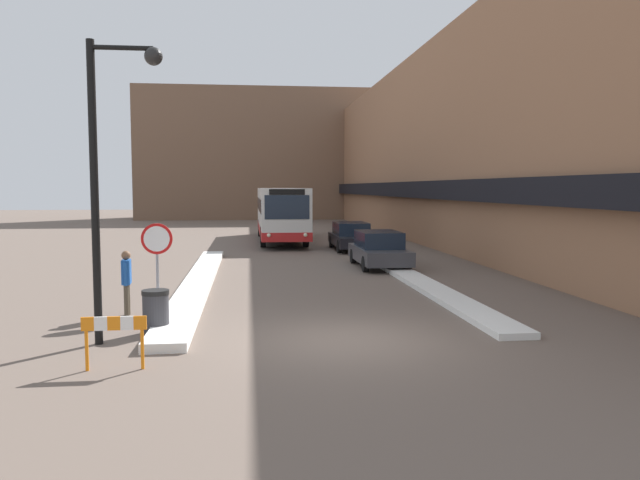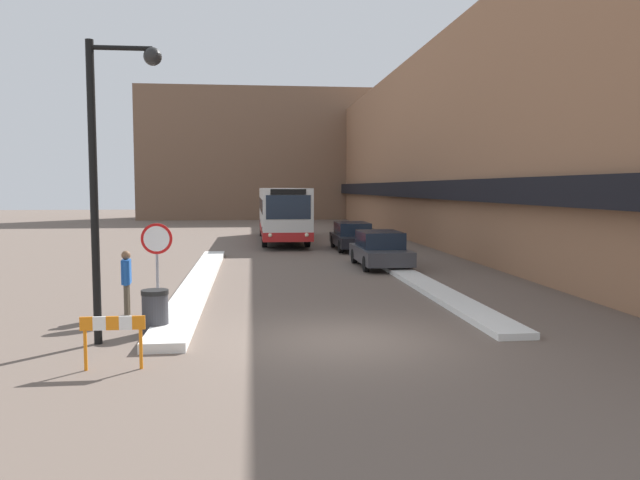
# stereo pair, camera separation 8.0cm
# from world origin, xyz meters

# --- Properties ---
(ground_plane) EXTENTS (160.00, 160.00, 0.00)m
(ground_plane) POSITION_xyz_m (0.00, 0.00, 0.00)
(ground_plane) COLOR #66564C
(building_row_right) EXTENTS (5.50, 60.00, 10.85)m
(building_row_right) POSITION_xyz_m (9.98, 24.00, 5.41)
(building_row_right) COLOR #996B4C
(building_row_right) RESTS_ON ground_plane
(building_backdrop_far) EXTENTS (26.00, 8.00, 13.01)m
(building_backdrop_far) POSITION_xyz_m (0.00, 52.86, 6.51)
(building_backdrop_far) COLOR brown
(building_backdrop_far) RESTS_ON ground_plane
(snow_bank_left) EXTENTS (0.90, 17.37, 0.20)m
(snow_bank_left) POSITION_xyz_m (-3.60, 8.00, 0.10)
(snow_bank_left) COLOR silver
(snow_bank_left) RESTS_ON ground_plane
(snow_bank_right) EXTENTS (0.90, 17.32, 0.15)m
(snow_bank_right) POSITION_xyz_m (3.60, 8.21, 0.08)
(snow_bank_right) COLOR silver
(snow_bank_right) RESTS_ON ground_plane
(city_bus) EXTENTS (2.56, 12.41, 3.13)m
(city_bus) POSITION_xyz_m (-0.07, 24.26, 1.72)
(city_bus) COLOR silver
(city_bus) RESTS_ON ground_plane
(parked_car_front) EXTENTS (1.84, 4.38, 1.42)m
(parked_car_front) POSITION_xyz_m (3.20, 11.71, 0.71)
(parked_car_front) COLOR #38383D
(parked_car_front) RESTS_ON ground_plane
(parked_car_back) EXTENTS (1.81, 4.59, 1.40)m
(parked_car_back) POSITION_xyz_m (3.20, 18.58, 0.71)
(parked_car_back) COLOR black
(parked_car_back) RESTS_ON ground_plane
(stop_sign) EXTENTS (0.76, 0.08, 2.29)m
(stop_sign) POSITION_xyz_m (-4.19, 2.97, 1.66)
(stop_sign) COLOR gray
(stop_sign) RESTS_ON ground_plane
(street_lamp) EXTENTS (1.46, 0.36, 6.04)m
(street_lamp) POSITION_xyz_m (-4.69, 0.25, 3.76)
(street_lamp) COLOR black
(street_lamp) RESTS_ON ground_plane
(pedestrian) EXTENTS (0.23, 0.52, 1.62)m
(pedestrian) POSITION_xyz_m (-4.95, 3.03, 0.97)
(pedestrian) COLOR brown
(pedestrian) RESTS_ON ground_plane
(trash_bin) EXTENTS (0.59, 0.59, 0.95)m
(trash_bin) POSITION_xyz_m (-3.98, 1.08, 0.48)
(trash_bin) COLOR #38383D
(trash_bin) RESTS_ON ground_plane
(construction_barricade) EXTENTS (1.10, 0.06, 0.94)m
(construction_barricade) POSITION_xyz_m (-4.28, -1.63, 0.67)
(construction_barricade) COLOR orange
(construction_barricade) RESTS_ON ground_plane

